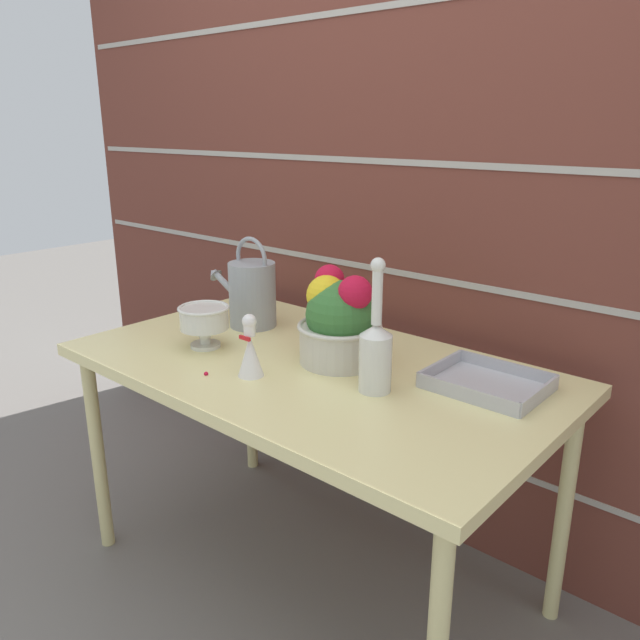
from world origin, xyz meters
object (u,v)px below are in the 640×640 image
(glass_decanter, at_px, (376,350))
(watering_can, at_px, (252,292))
(crystal_pedestal_bowl, at_px, (204,319))
(wire_tray, at_px, (487,384))
(figurine_vase, at_px, (250,351))
(flower_planter, at_px, (339,321))

(glass_decanter, bearing_deg, watering_can, 165.40)
(crystal_pedestal_bowl, height_order, wire_tray, crystal_pedestal_bowl)
(glass_decanter, xyz_separation_m, wire_tray, (0.21, 0.21, -0.10))
(figurine_vase, bearing_deg, watering_can, 136.49)
(wire_tray, bearing_deg, watering_can, -177.35)
(flower_planter, distance_m, figurine_vase, 0.27)
(wire_tray, bearing_deg, figurine_vase, -146.53)
(watering_can, xyz_separation_m, flower_planter, (0.44, -0.07, 0.01))
(glass_decanter, bearing_deg, figurine_vase, -155.76)
(watering_can, bearing_deg, wire_tray, 2.65)
(glass_decanter, bearing_deg, crystal_pedestal_bowl, -172.47)
(figurine_vase, height_order, wire_tray, figurine_vase)
(figurine_vase, bearing_deg, wire_tray, 33.47)
(crystal_pedestal_bowl, distance_m, flower_planter, 0.43)
(flower_planter, bearing_deg, glass_decanter, -25.86)
(crystal_pedestal_bowl, distance_m, glass_decanter, 0.59)
(figurine_vase, distance_m, wire_tray, 0.63)
(watering_can, distance_m, flower_planter, 0.44)
(watering_can, height_order, figurine_vase, watering_can)
(crystal_pedestal_bowl, height_order, figurine_vase, figurine_vase)
(flower_planter, bearing_deg, figurine_vase, -115.38)
(watering_can, xyz_separation_m, crystal_pedestal_bowl, (0.05, -0.24, -0.03))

